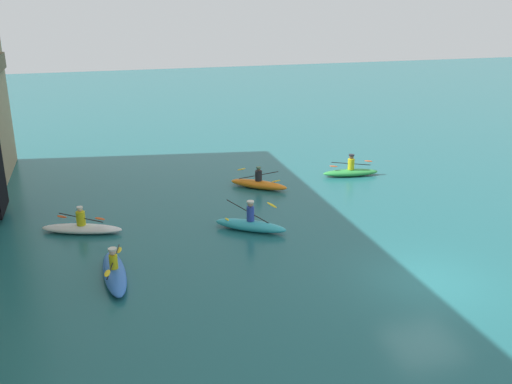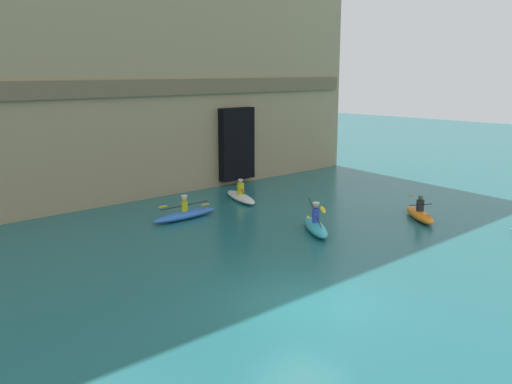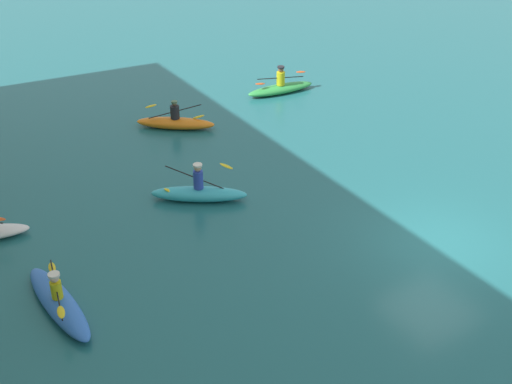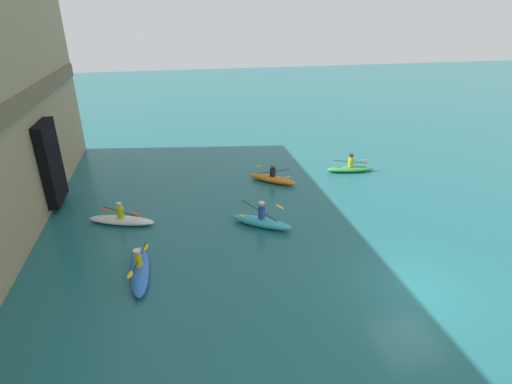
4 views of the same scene
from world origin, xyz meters
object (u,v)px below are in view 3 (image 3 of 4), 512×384
at_px(kayak_cyan, 199,193).
at_px(kayak_orange, 175,122).
at_px(kayak_blue, 59,302).
at_px(kayak_green, 280,88).

bearing_deg(kayak_cyan, kayak_orange, -74.54).
bearing_deg(kayak_blue, kayak_cyan, -66.57).
distance_m(kayak_orange, kayak_green, 5.25).
xyz_separation_m(kayak_orange, kayak_blue, (-7.66, 7.29, -0.03)).
distance_m(kayak_cyan, kayak_blue, 6.09).
bearing_deg(kayak_green, kayak_cyan, -133.98).
bearing_deg(kayak_cyan, kayak_blue, 61.05).
relative_size(kayak_green, kayak_blue, 0.87).
height_order(kayak_orange, kayak_green, kayak_green).
bearing_deg(kayak_green, kayak_blue, -139.18).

